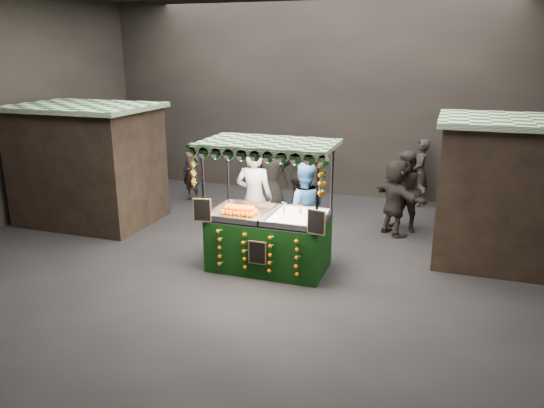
% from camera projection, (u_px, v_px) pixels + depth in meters
% --- Properties ---
extents(ground, '(12.00, 12.00, 0.00)m').
position_uv_depth(ground, '(260.00, 260.00, 9.70)').
color(ground, black).
rests_on(ground, ground).
extents(market_hall, '(12.10, 10.10, 5.05)m').
position_uv_depth(market_hall, '(259.00, 71.00, 8.74)').
color(market_hall, black).
rests_on(market_hall, ground).
extents(neighbour_stall_left, '(3.00, 2.20, 2.60)m').
position_uv_depth(neighbour_stall_left, '(88.00, 164.00, 11.60)').
color(neighbour_stall_left, black).
rests_on(neighbour_stall_left, ground).
extents(neighbour_stall_right, '(3.00, 2.20, 2.60)m').
position_uv_depth(neighbour_stall_right, '(521.00, 192.00, 9.32)').
color(neighbour_stall_right, black).
rests_on(neighbour_stall_right, ground).
extents(juice_stall, '(2.34, 1.38, 2.27)m').
position_uv_depth(juice_stall, '(269.00, 231.00, 9.13)').
color(juice_stall, black).
rests_on(juice_stall, ground).
extents(vendor_grey, '(0.75, 0.52, 1.97)m').
position_uv_depth(vendor_grey, '(254.00, 198.00, 10.15)').
color(vendor_grey, gray).
rests_on(vendor_grey, ground).
extents(vendor_blue, '(1.03, 0.91, 1.77)m').
position_uv_depth(vendor_blue, '(304.00, 209.00, 9.75)').
color(vendor_blue, navy).
rests_on(vendor_blue, ground).
extents(shopper_0, '(0.61, 0.47, 1.51)m').
position_uv_depth(shopper_0, '(192.00, 172.00, 13.31)').
color(shopper_0, black).
rests_on(shopper_0, ground).
extents(shopper_1, '(1.03, 0.93, 1.72)m').
position_uv_depth(shopper_1, '(407.00, 192.00, 11.04)').
color(shopper_1, '#2B2623').
rests_on(shopper_1, ground).
extents(shopper_2, '(1.12, 0.50, 1.87)m').
position_uv_depth(shopper_2, '(302.00, 175.00, 12.17)').
color(shopper_2, '#2B2323').
rests_on(shopper_2, ground).
extents(shopper_3, '(1.12, 1.34, 1.80)m').
position_uv_depth(shopper_3, '(462.00, 181.00, 11.80)').
color(shopper_3, black).
rests_on(shopper_3, ground).
extents(shopper_4, '(0.93, 0.72, 1.69)m').
position_uv_depth(shopper_4, '(271.00, 174.00, 12.64)').
color(shopper_4, black).
rests_on(shopper_4, ground).
extents(shopper_5, '(1.38, 1.37, 1.59)m').
position_uv_depth(shopper_5, '(395.00, 198.00, 10.82)').
color(shopper_5, black).
rests_on(shopper_5, ground).
extents(shopper_6, '(0.45, 0.64, 1.66)m').
position_uv_depth(shopper_6, '(420.00, 173.00, 12.86)').
color(shopper_6, black).
rests_on(shopper_6, ground).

